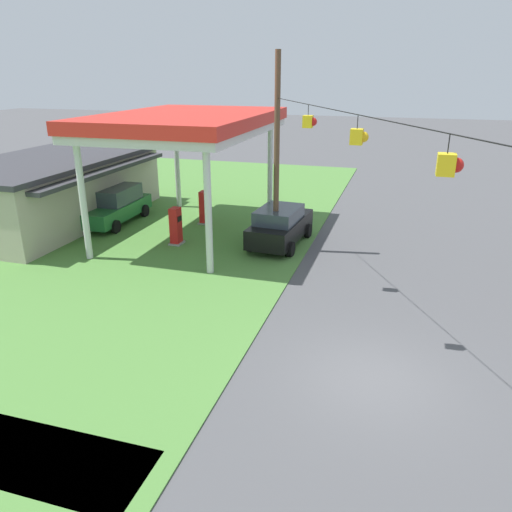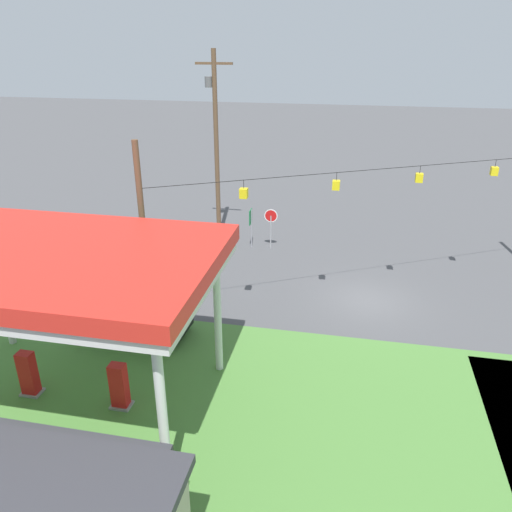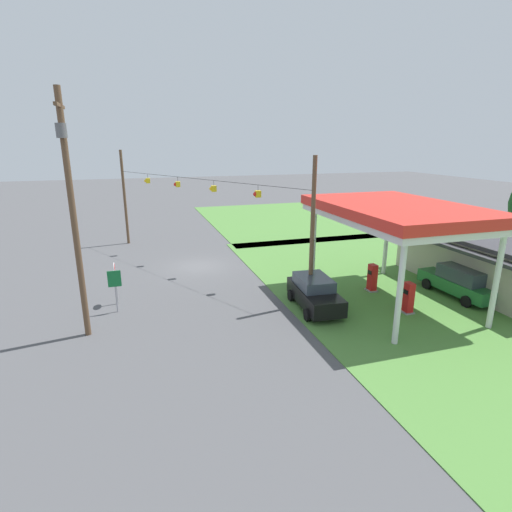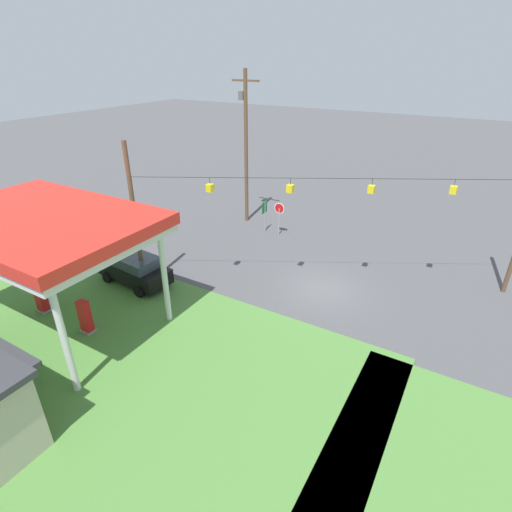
{
  "view_description": "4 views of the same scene",
  "coord_description": "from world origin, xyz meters",
  "px_view_note": "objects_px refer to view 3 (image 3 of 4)",
  "views": [
    {
      "loc": [
        -11.53,
        -0.31,
        7.62
      ],
      "look_at": [
        4.02,
        4.39,
        1.55
      ],
      "focal_mm": 35.0,
      "sensor_mm": 36.0,
      "label": 1
    },
    {
      "loc": [
        1.05,
        22.2,
        11.79
      ],
      "look_at": [
        5.17,
        1.89,
        2.75
      ],
      "focal_mm": 35.0,
      "sensor_mm": 36.0,
      "label": 2
    },
    {
      "loc": [
        28.72,
        -4.36,
        9.07
      ],
      "look_at": [
        3.68,
        3.42,
        1.54
      ],
      "focal_mm": 28.0,
      "sensor_mm": 36.0,
      "label": 3
    },
    {
      "loc": [
        -6.7,
        19.03,
        12.18
      ],
      "look_at": [
        4.04,
        0.7,
        1.41
      ],
      "focal_mm": 28.0,
      "sensor_mm": 36.0,
      "label": 4
    }
  ],
  "objects_px": {
    "fuel_pump_far": "(408,299)",
    "car_at_pumps_rear": "(460,281)",
    "utility_pole_main": "(72,207)",
    "fuel_pump_near": "(372,279)",
    "stop_sign_roadside": "(115,274)",
    "route_sign": "(115,283)",
    "gas_station_canopy": "(396,213)",
    "car_at_pumps_front": "(314,293)",
    "gas_station_store": "(499,262)"
  },
  "relations": [
    {
      "from": "stop_sign_roadside",
      "to": "utility_pole_main",
      "type": "bearing_deg",
      "value": 160.45
    },
    {
      "from": "fuel_pump_far",
      "to": "route_sign",
      "type": "relative_size",
      "value": 0.73
    },
    {
      "from": "stop_sign_roadside",
      "to": "route_sign",
      "type": "height_order",
      "value": "stop_sign_roadside"
    },
    {
      "from": "route_sign",
      "to": "utility_pole_main",
      "type": "distance_m",
      "value": 5.34
    },
    {
      "from": "gas_station_store",
      "to": "fuel_pump_far",
      "type": "bearing_deg",
      "value": -78.1
    },
    {
      "from": "utility_pole_main",
      "to": "fuel_pump_near",
      "type": "bearing_deg",
      "value": 93.59
    },
    {
      "from": "fuel_pump_far",
      "to": "route_sign",
      "type": "xyz_separation_m",
      "value": [
        -4.86,
        -15.2,
        0.87
      ]
    },
    {
      "from": "gas_station_store",
      "to": "car_at_pumps_rear",
      "type": "distance_m",
      "value": 3.48
    },
    {
      "from": "gas_station_store",
      "to": "utility_pole_main",
      "type": "distance_m",
      "value": 24.92
    },
    {
      "from": "fuel_pump_far",
      "to": "car_at_pumps_front",
      "type": "height_order",
      "value": "car_at_pumps_front"
    },
    {
      "from": "car_at_pumps_front",
      "to": "utility_pole_main",
      "type": "xyz_separation_m",
      "value": [
        -0.33,
        -11.91,
        5.35
      ]
    },
    {
      "from": "car_at_pumps_front",
      "to": "car_at_pumps_rear",
      "type": "height_order",
      "value": "car_at_pumps_rear"
    },
    {
      "from": "route_sign",
      "to": "fuel_pump_far",
      "type": "bearing_deg",
      "value": 72.27
    },
    {
      "from": "gas_station_canopy",
      "to": "route_sign",
      "type": "bearing_deg",
      "value": -101.62
    },
    {
      "from": "stop_sign_roadside",
      "to": "car_at_pumps_rear",
      "type": "bearing_deg",
      "value": -103.96
    },
    {
      "from": "fuel_pump_near",
      "to": "fuel_pump_far",
      "type": "bearing_deg",
      "value": 0.0
    },
    {
      "from": "gas_station_canopy",
      "to": "fuel_pump_far",
      "type": "distance_m",
      "value": 4.76
    },
    {
      "from": "fuel_pump_far",
      "to": "utility_pole_main",
      "type": "height_order",
      "value": "utility_pole_main"
    },
    {
      "from": "car_at_pumps_front",
      "to": "stop_sign_roadside",
      "type": "xyz_separation_m",
      "value": [
        -3.98,
        -10.61,
        0.88
      ]
    },
    {
      "from": "gas_station_store",
      "to": "route_sign",
      "type": "bearing_deg",
      "value": -97.81
    },
    {
      "from": "gas_station_canopy",
      "to": "car_at_pumps_front",
      "type": "bearing_deg",
      "value": -94.61
    },
    {
      "from": "fuel_pump_near",
      "to": "car_at_pumps_front",
      "type": "bearing_deg",
      "value": -73.49
    },
    {
      "from": "fuel_pump_far",
      "to": "stop_sign_roadside",
      "type": "distance_m",
      "value": 16.41
    },
    {
      "from": "car_at_pumps_rear",
      "to": "fuel_pump_far",
      "type": "bearing_deg",
      "value": 102.24
    },
    {
      "from": "fuel_pump_near",
      "to": "fuel_pump_far",
      "type": "height_order",
      "value": "same"
    },
    {
      "from": "car_at_pumps_rear",
      "to": "route_sign",
      "type": "distance_m",
      "value": 20.16
    },
    {
      "from": "car_at_pumps_rear",
      "to": "stop_sign_roadside",
      "type": "xyz_separation_m",
      "value": [
        -4.93,
        -19.82,
        0.85
      ]
    },
    {
      "from": "gas_station_store",
      "to": "fuel_pump_near",
      "type": "distance_m",
      "value": 8.22
    },
    {
      "from": "fuel_pump_far",
      "to": "car_at_pumps_rear",
      "type": "relative_size",
      "value": 0.35
    },
    {
      "from": "fuel_pump_near",
      "to": "fuel_pump_far",
      "type": "xyz_separation_m",
      "value": [
        3.47,
        0.0,
        0.0
      ]
    },
    {
      "from": "gas_station_canopy",
      "to": "utility_pole_main",
      "type": "height_order",
      "value": "utility_pole_main"
    },
    {
      "from": "gas_station_canopy",
      "to": "fuel_pump_far",
      "type": "bearing_deg",
      "value": -0.05
    },
    {
      "from": "gas_station_canopy",
      "to": "car_at_pumps_rear",
      "type": "distance_m",
      "value": 6.34
    },
    {
      "from": "gas_station_store",
      "to": "stop_sign_roadside",
      "type": "height_order",
      "value": "gas_station_store"
    },
    {
      "from": "fuel_pump_near",
      "to": "car_at_pumps_front",
      "type": "distance_m",
      "value": 4.8
    },
    {
      "from": "utility_pole_main",
      "to": "car_at_pumps_front",
      "type": "bearing_deg",
      "value": 88.42
    },
    {
      "from": "gas_station_store",
      "to": "utility_pole_main",
      "type": "relative_size",
      "value": 1.09
    },
    {
      "from": "fuel_pump_near",
      "to": "route_sign",
      "type": "height_order",
      "value": "route_sign"
    },
    {
      "from": "fuel_pump_near",
      "to": "stop_sign_roadside",
      "type": "xyz_separation_m",
      "value": [
        -2.62,
        -15.21,
        0.98
      ]
    },
    {
      "from": "stop_sign_roadside",
      "to": "utility_pole_main",
      "type": "height_order",
      "value": "utility_pole_main"
    },
    {
      "from": "fuel_pump_near",
      "to": "route_sign",
      "type": "relative_size",
      "value": 0.73
    },
    {
      "from": "gas_station_canopy",
      "to": "car_at_pumps_rear",
      "type": "xyz_separation_m",
      "value": [
        0.58,
        4.61,
        -4.31
      ]
    },
    {
      "from": "gas_station_store",
      "to": "utility_pole_main",
      "type": "xyz_separation_m",
      "value": [
        -0.75,
        -24.48,
        4.59
      ]
    },
    {
      "from": "stop_sign_roadside",
      "to": "gas_station_canopy",
      "type": "bearing_deg",
      "value": -105.96
    },
    {
      "from": "gas_station_canopy",
      "to": "car_at_pumps_rear",
      "type": "bearing_deg",
      "value": 82.88
    },
    {
      "from": "gas_station_canopy",
      "to": "route_sign",
      "type": "height_order",
      "value": "gas_station_canopy"
    },
    {
      "from": "fuel_pump_near",
      "to": "car_at_pumps_rear",
      "type": "distance_m",
      "value": 5.16
    },
    {
      "from": "car_at_pumps_front",
      "to": "gas_station_store",
      "type": "bearing_deg",
      "value": 92.3
    },
    {
      "from": "car_at_pumps_rear",
      "to": "gas_station_canopy",
      "type": "bearing_deg",
      "value": 81.01
    },
    {
      "from": "gas_station_canopy",
      "to": "stop_sign_roadside",
      "type": "height_order",
      "value": "gas_station_canopy"
    }
  ]
}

